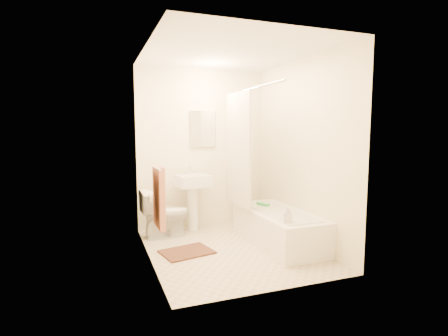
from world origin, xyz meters
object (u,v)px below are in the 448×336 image
object	(u,v)px
toilet	(165,214)
bathtub	(278,227)
sink	(193,200)
soap_bottle	(287,215)
bath_mat	(187,252)

from	to	relation	value
toilet	bathtub	distance (m)	1.56
sink	toilet	bearing A→B (deg)	-167.95
sink	soap_bottle	distance (m)	1.64
sink	bath_mat	world-z (taller)	sink
sink	bathtub	size ratio (longest dim) A/B	0.60
toilet	sink	xyz separation A→B (m)	(0.45, 0.15, 0.13)
toilet	bathtub	bearing A→B (deg)	-124.09
bath_mat	soap_bottle	world-z (taller)	soap_bottle
bath_mat	soap_bottle	distance (m)	1.30
bathtub	bath_mat	distance (m)	1.24
sink	bathtub	bearing A→B (deg)	-53.21
sink	bathtub	distance (m)	1.33
toilet	soap_bottle	xyz separation A→B (m)	(1.16, -1.33, 0.20)
soap_bottle	bath_mat	bearing A→B (deg)	150.08
toilet	bath_mat	xyz separation A→B (m)	(0.12, -0.73, -0.32)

